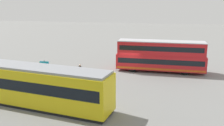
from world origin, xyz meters
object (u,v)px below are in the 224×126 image
info_sign (44,66)px  tram_yellow (31,85)px  double_decker_bus (160,56)px  pedestrian_near_railing (80,71)px

info_sign → tram_yellow: bearing=109.5°
double_decker_bus → pedestrian_near_railing: (8.76, 5.48, -0.99)m
double_decker_bus → info_sign: 14.21m
pedestrian_near_railing → info_sign: 4.06m
double_decker_bus → info_sign: (12.69, 6.38, -0.49)m
double_decker_bus → tram_yellow: size_ratio=0.76×
tram_yellow → pedestrian_near_railing: size_ratio=8.15×
double_decker_bus → tram_yellow: bearing=52.2°
double_decker_bus → tram_yellow: 16.76m
tram_yellow → double_decker_bus: bearing=-127.8°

